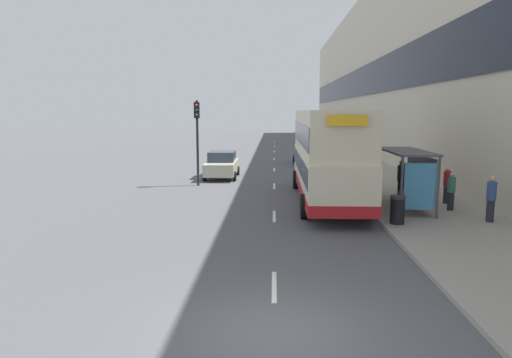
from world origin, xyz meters
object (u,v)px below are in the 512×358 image
(bus_shelter, at_px, (412,169))
(car_1, at_px, (222,165))
(car_0, at_px, (307,154))
(pedestrian_1, at_px, (447,185))
(traffic_light_far_kerb, at_px, (197,129))
(double_decker_bus_near, at_px, (327,154))
(litter_bin, at_px, (397,210))
(pedestrian_3, at_px, (401,179))
(pedestrian_2, at_px, (491,198))
(pedestrian_at_shelter, at_px, (451,191))

(bus_shelter, relative_size, car_1, 0.98)
(bus_shelter, xyz_separation_m, car_1, (-9.16, 9.92, -1.03))
(bus_shelter, height_order, car_0, bus_shelter)
(pedestrian_1, xyz_separation_m, traffic_light_far_kerb, (-12.17, 5.31, 2.28))
(double_decker_bus_near, height_order, litter_bin, double_decker_bus_near)
(double_decker_bus_near, bearing_deg, pedestrian_3, 1.34)
(bus_shelter, xyz_separation_m, litter_bin, (-1.22, -2.53, -1.21))
(car_0, bearing_deg, pedestrian_1, -72.20)
(pedestrian_1, relative_size, litter_bin, 1.60)
(double_decker_bus_near, height_order, pedestrian_1, double_decker_bus_near)
(pedestrian_3, bearing_deg, car_1, 140.68)
(pedestrian_1, xyz_separation_m, pedestrian_2, (0.35, -3.46, 0.03))
(pedestrian_1, bearing_deg, bus_shelter, -145.54)
(car_0, relative_size, pedestrian_3, 2.35)
(double_decker_bus_near, relative_size, pedestrian_3, 6.03)
(car_1, bearing_deg, pedestrian_at_shelter, 137.22)
(pedestrian_1, distance_m, traffic_light_far_kerb, 13.48)
(litter_bin, bearing_deg, pedestrian_1, 50.43)
(pedestrian_2, relative_size, pedestrian_3, 0.94)
(litter_bin, distance_m, traffic_light_far_kerb, 13.11)
(double_decker_bus_near, height_order, pedestrian_at_shelter, double_decker_bus_near)
(pedestrian_at_shelter, relative_size, litter_bin, 1.53)
(car_0, distance_m, pedestrian_1, 16.93)
(car_0, relative_size, car_1, 1.02)
(bus_shelter, relative_size, pedestrian_at_shelter, 2.62)
(bus_shelter, xyz_separation_m, pedestrian_2, (2.35, -2.09, -0.85))
(bus_shelter, height_order, litter_bin, bus_shelter)
(car_0, height_order, pedestrian_3, pedestrian_3)
(car_1, relative_size, pedestrian_1, 2.55)
(double_decker_bus_near, xyz_separation_m, traffic_light_far_kerb, (-6.88, 4.51, 0.99))
(double_decker_bus_near, distance_m, pedestrian_1, 5.51)
(pedestrian_at_shelter, relative_size, traffic_light_far_kerb, 0.33)
(car_0, bearing_deg, double_decker_bus_near, -90.45)
(car_0, xyz_separation_m, traffic_light_far_kerb, (-7.00, -10.81, 2.39))
(car_0, xyz_separation_m, pedestrian_1, (5.18, -16.12, 0.11))
(bus_shelter, distance_m, pedestrian_2, 3.26)
(pedestrian_at_shelter, bearing_deg, bus_shelter, 177.22)
(car_0, height_order, litter_bin, car_0)
(pedestrian_at_shelter, xyz_separation_m, litter_bin, (-2.87, -2.45, -0.29))
(bus_shelter, relative_size, pedestrian_2, 2.41)
(bus_shelter, height_order, traffic_light_far_kerb, traffic_light_far_kerb)
(car_1, bearing_deg, double_decker_bus_near, 127.13)
(car_1, relative_size, pedestrian_2, 2.46)
(bus_shelter, bearing_deg, litter_bin, -115.81)
(double_decker_bus_near, relative_size, pedestrian_2, 6.41)
(pedestrian_3, relative_size, traffic_light_far_kerb, 0.38)
(double_decker_bus_near, height_order, traffic_light_far_kerb, traffic_light_far_kerb)
(car_0, distance_m, pedestrian_at_shelter, 18.22)
(pedestrian_2, bearing_deg, litter_bin, -172.98)
(double_decker_bus_near, height_order, car_0, double_decker_bus_near)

